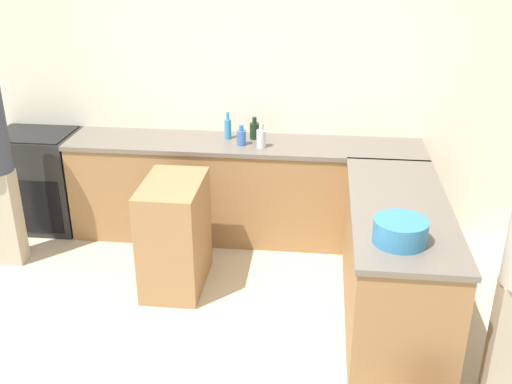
{
  "coord_description": "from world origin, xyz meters",
  "views": [
    {
      "loc": [
        0.68,
        -3.14,
        2.69
      ],
      "look_at": [
        0.24,
        0.7,
        0.98
      ],
      "focal_mm": 42.0,
      "sensor_mm": 36.0,
      "label": 1
    }
  ],
  "objects": [
    {
      "name": "counter_back",
      "position": [
        0.0,
        1.88,
        0.47
      ],
      "size": [
        3.19,
        0.61,
        0.93
      ],
      "color": "olive",
      "rests_on": "ground_plane"
    },
    {
      "name": "ground_plane",
      "position": [
        0.0,
        0.0,
        0.0
      ],
      "size": [
        14.0,
        14.0,
        0.0
      ],
      "primitive_type": "plane",
      "color": "beige"
    },
    {
      "name": "vinegar_bottle_clear",
      "position": [
        0.17,
        1.77,
        1.02
      ],
      "size": [
        0.08,
        0.08,
        0.21
      ],
      "color": "silver",
      "rests_on": "counter_back"
    },
    {
      "name": "wall_back",
      "position": [
        0.0,
        2.2,
        1.35
      ],
      "size": [
        8.0,
        0.06,
        2.7
      ],
      "color": "silver",
      "rests_on": "ground_plane"
    },
    {
      "name": "mixing_bowl",
      "position": [
        1.18,
        0.15,
        1.01
      ],
      "size": [
        0.33,
        0.33,
        0.15
      ],
      "color": "teal",
      "rests_on": "counter_peninsula"
    },
    {
      "name": "range_oven",
      "position": [
        -1.97,
        1.88,
        0.47
      ],
      "size": [
        0.74,
        0.59,
        0.94
      ],
      "color": "black",
      "rests_on": "ground_plane"
    },
    {
      "name": "island_table",
      "position": [
        -0.44,
        0.98,
        0.45
      ],
      "size": [
        0.45,
        0.72,
        0.9
      ],
      "color": "#997047",
      "rests_on": "ground_plane"
    },
    {
      "name": "dish_soap_bottle",
      "position": [
        -0.16,
        1.96,
        1.03
      ],
      "size": [
        0.06,
        0.06,
        0.25
      ],
      "color": "#338CBF",
      "rests_on": "counter_back"
    },
    {
      "name": "wine_bottle_dark",
      "position": [
        0.08,
        1.99,
        1.01
      ],
      "size": [
        0.08,
        0.08,
        0.2
      ],
      "color": "black",
      "rests_on": "counter_back"
    },
    {
      "name": "water_bottle_blue",
      "position": [
        -0.01,
        1.81,
        1.0
      ],
      "size": [
        0.08,
        0.08,
        0.18
      ],
      "color": "#386BB7",
      "rests_on": "counter_back"
    },
    {
      "name": "counter_peninsula",
      "position": [
        1.25,
        0.7,
        0.47
      ],
      "size": [
        0.69,
        1.81,
        0.93
      ],
      "color": "olive",
      "rests_on": "ground_plane"
    }
  ]
}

